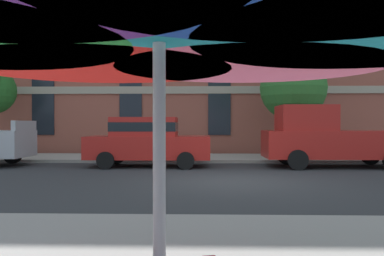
# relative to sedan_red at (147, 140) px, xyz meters

# --- Properties ---
(ground_plane) EXTENTS (120.00, 120.00, 0.00)m
(ground_plane) POSITION_rel_sedan_red_xyz_m (2.80, -3.70, -0.95)
(ground_plane) COLOR #2D3033
(sidewalk_far) EXTENTS (56.00, 3.60, 0.12)m
(sidewalk_far) POSITION_rel_sedan_red_xyz_m (2.80, 3.10, -0.89)
(sidewalk_far) COLOR #9E998E
(sidewalk_far) RESTS_ON ground
(sedan_red) EXTENTS (4.40, 1.98, 1.78)m
(sedan_red) POSITION_rel_sedan_red_xyz_m (0.00, 0.00, 0.00)
(sedan_red) COLOR #B21E19
(sedan_red) RESTS_ON ground
(pickup_red) EXTENTS (5.10, 2.12, 2.20)m
(pickup_red) POSITION_rel_sedan_red_xyz_m (6.52, 0.00, 0.08)
(pickup_red) COLOR #B21E19
(pickup_red) RESTS_ON ground
(street_tree_middle) EXTENTS (2.85, 2.85, 4.53)m
(street_tree_middle) POSITION_rel_sedan_red_xyz_m (5.93, 3.00, 2.17)
(street_tree_middle) COLOR #4C3823
(street_tree_middle) RESTS_ON ground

